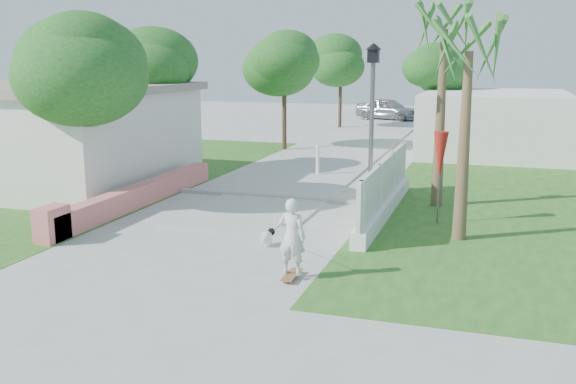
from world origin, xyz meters
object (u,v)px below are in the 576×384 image
at_px(street_lamp, 372,120).
at_px(dog, 267,237).
at_px(skateboarder, 277,230).
at_px(parked_car, 388,109).
at_px(bollard, 318,159).
at_px(patio_umbrella, 440,157).

distance_m(street_lamp, dog, 4.92).
xyz_separation_m(skateboarder, parked_car, (-2.80, 30.96, 0.06)).
height_order(bollard, patio_umbrella, patio_umbrella).
xyz_separation_m(street_lamp, dog, (-1.49, -4.14, -2.22)).
bearing_deg(street_lamp, dog, -109.77).
distance_m(patio_umbrella, skateboarder, 5.10).
bearing_deg(dog, street_lamp, 85.82).
height_order(bollard, skateboarder, skateboarder).
height_order(street_lamp, patio_umbrella, street_lamp).
bearing_deg(skateboarder, street_lamp, -95.54).
xyz_separation_m(bollard, dog, (1.21, -8.64, -0.38)).
xyz_separation_m(street_lamp, patio_umbrella, (1.90, -1.00, -0.74)).
relative_size(street_lamp, parked_car, 1.03).
relative_size(bollard, parked_car, 0.25).
distance_m(bollard, patio_umbrella, 7.25).
bearing_deg(dog, parked_car, 109.82).
xyz_separation_m(patio_umbrella, parked_car, (-5.60, 26.82, -0.95)).
bearing_deg(bollard, dog, -82.01).
height_order(patio_umbrella, skateboarder, patio_umbrella).
xyz_separation_m(dog, parked_car, (-2.21, 29.96, 0.53)).
height_order(street_lamp, skateboarder, street_lamp).
relative_size(street_lamp, patio_umbrella, 1.93).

